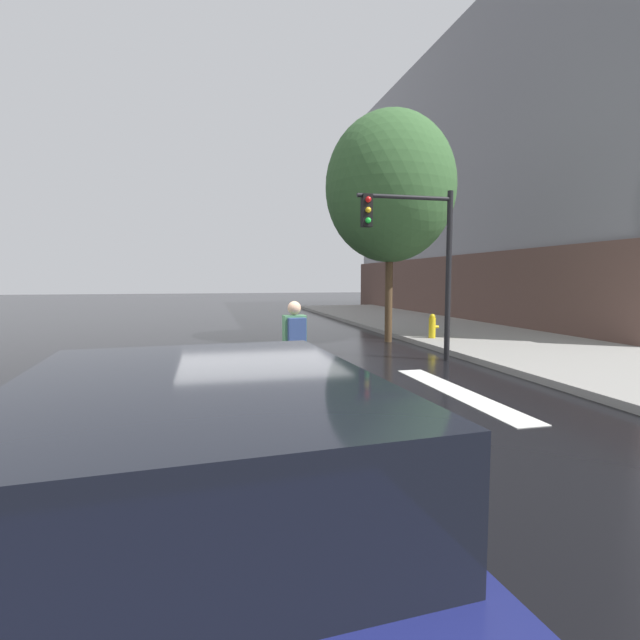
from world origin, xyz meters
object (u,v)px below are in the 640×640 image
object	(u,v)px
sedan_near	(200,518)
cyclist	(294,352)
fire_hydrant	(432,326)
manhole_cover	(204,474)
street_tree_near	(390,188)
traffic_light_near	(418,245)

from	to	relation	value
sedan_near	cyclist	bearing A→B (deg)	74.31
sedan_near	fire_hydrant	size ratio (longest dim) A/B	6.03
sedan_near	fire_hydrant	world-z (taller)	sedan_near
manhole_cover	street_tree_near	distance (m)	11.93
traffic_light_near	street_tree_near	world-z (taller)	street_tree_near
sedan_near	cyclist	xyz separation A→B (m)	(1.43, 5.09, 0.02)
manhole_cover	traffic_light_near	bearing A→B (deg)	47.95
manhole_cover	sedan_near	xyz separation A→B (m)	(0.01, -2.50, 0.82)
fire_hydrant	sedan_near	bearing A→B (deg)	-122.25
fire_hydrant	street_tree_near	bearing A→B (deg)	159.99
fire_hydrant	cyclist	bearing A→B (deg)	-132.67
manhole_cover	cyclist	xyz separation A→B (m)	(1.44, 2.60, 0.84)
manhole_cover	fire_hydrant	distance (m)	11.26
street_tree_near	sedan_near	bearing A→B (deg)	-116.22
traffic_light_near	fire_hydrant	distance (m)	4.37
sedan_near	cyclist	size ratio (longest dim) A/B	2.75
street_tree_near	traffic_light_near	bearing A→B (deg)	-101.01
manhole_cover	street_tree_near	xyz separation A→B (m)	(5.77, 9.21, 4.93)
street_tree_near	fire_hydrant	bearing A→B (deg)	-20.01
sedan_near	street_tree_near	distance (m)	13.68
manhole_cover	sedan_near	bearing A→B (deg)	-89.71
cyclist	traffic_light_near	distance (m)	5.15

